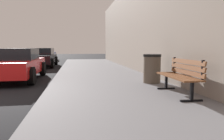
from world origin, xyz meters
The scene contains 7 objects.
sidewalk centered at (4.00, 0.00, 0.07)m, with size 4.00×32.00×0.15m, color slate.
building_wall centered at (6.20, 0.00, 2.45)m, with size 0.70×32.00×4.90m, color gray.
bench centered at (5.39, -0.49, 0.66)m, with size 0.56×1.65×0.89m.
trash_bin centered at (5.31, 1.30, 0.62)m, with size 0.59×0.59×0.94m.
car_red centered at (0.41, 3.71, 0.65)m, with size 2.04×4.03×1.27m.
car_black centered at (0.46, 9.94, 0.65)m, with size 2.01×4.36×1.27m.
car_blue centered at (-0.29, 17.88, 0.65)m, with size 2.00×4.09×1.27m.
Camera 1 is at (2.85, -5.23, 1.30)m, focal length 33.65 mm.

